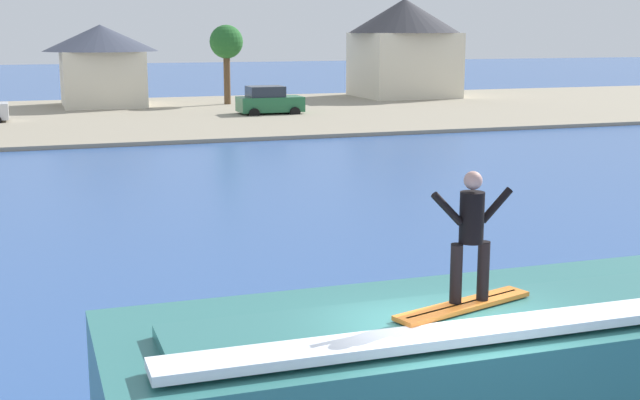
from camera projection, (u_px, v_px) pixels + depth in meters
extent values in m
cube|color=#30716E|center=(457.00, 363.00, 11.79)|extent=(9.60, 3.32, 1.47)
cube|color=#30716E|center=(474.00, 315.00, 11.25)|extent=(8.16, 1.49, 0.16)
cube|color=white|center=(501.00, 328.00, 10.62)|extent=(8.64, 0.60, 0.12)
cube|color=orange|center=(463.00, 305.00, 11.22)|extent=(2.18, 1.00, 0.06)
cube|color=black|center=(463.00, 304.00, 11.21)|extent=(1.92, 0.64, 0.01)
cylinder|color=black|center=(456.00, 274.00, 11.15)|extent=(0.16, 0.16, 0.79)
cylinder|color=black|center=(483.00, 271.00, 11.28)|extent=(0.16, 0.16, 0.79)
cylinder|color=black|center=(472.00, 217.00, 11.07)|extent=(0.32, 0.32, 0.67)
sphere|color=tan|center=(473.00, 180.00, 10.98)|extent=(0.24, 0.24, 0.24)
cylinder|color=black|center=(447.00, 209.00, 10.93)|extent=(0.46, 0.10, 0.46)
cylinder|color=black|center=(496.00, 205.00, 11.16)|extent=(0.46, 0.10, 0.46)
cube|color=gray|center=(114.00, 117.00, 51.23)|extent=(120.00, 25.89, 0.19)
cube|color=#23663D|center=(270.00, 104.00, 52.26)|extent=(3.89, 1.95, 0.90)
cube|color=#262D38|center=(265.00, 91.00, 52.01)|extent=(2.14, 1.75, 0.64)
cylinder|color=black|center=(285.00, 109.00, 53.69)|extent=(0.64, 0.22, 0.64)
cylinder|color=black|center=(295.00, 112.00, 51.79)|extent=(0.64, 0.22, 0.64)
cylinder|color=black|center=(246.00, 111.00, 52.89)|extent=(0.64, 0.22, 0.64)
cylinder|color=black|center=(254.00, 114.00, 51.00)|extent=(0.64, 0.22, 0.64)
cube|color=beige|center=(404.00, 66.00, 65.24)|extent=(6.79, 6.78, 4.97)
cone|color=#2D2D33|center=(405.00, 16.00, 64.51)|extent=(8.41, 8.41, 2.52)
cube|color=beige|center=(102.00, 80.00, 57.46)|extent=(5.20, 6.11, 3.81)
cone|color=#383D4C|center=(100.00, 38.00, 56.92)|extent=(7.57, 7.57, 1.73)
cylinder|color=brown|center=(227.00, 80.00, 58.66)|extent=(0.45, 0.45, 3.73)
sphere|color=#256228|center=(226.00, 42.00, 58.17)|extent=(2.26, 2.26, 2.26)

